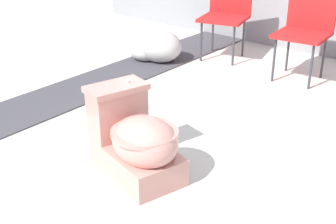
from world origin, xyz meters
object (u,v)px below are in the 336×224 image
folding_chair_left (227,7)px  boulder_far (160,46)px  toilet (136,141)px  folding_chair_middle (307,22)px  boulder_near (146,51)px

folding_chair_left → boulder_far: 0.79m
toilet → folding_chair_middle: folding_chair_middle is taller
toilet → boulder_near: bearing=145.9°
folding_chair_middle → boulder_near: bearing=-73.9°
folding_chair_middle → boulder_near: folding_chair_middle is taller
folding_chair_middle → boulder_far: size_ratio=1.88×
folding_chair_middle → boulder_near: (-1.44, -0.56, -0.41)m
toilet → boulder_far: 2.13m
toilet → boulder_far: (-1.27, 1.71, -0.06)m
folding_chair_left → folding_chair_middle: bearing=70.4°
folding_chair_middle → boulder_far: folding_chair_middle is taller
toilet → boulder_far: toilet is taller
toilet → boulder_far: bearing=141.9°
folding_chair_left → toilet: bearing=6.1°
folding_chair_left → boulder_far: (-0.40, -0.59, -0.35)m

